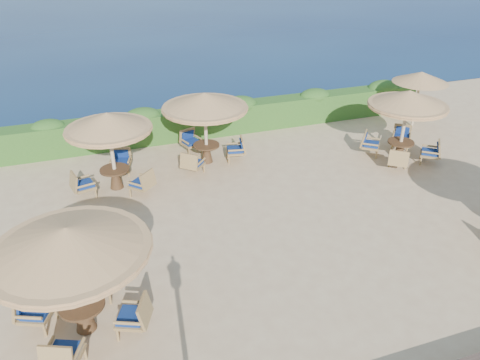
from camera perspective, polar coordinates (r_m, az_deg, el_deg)
ground at (r=14.06m, az=7.53°, el=-4.98°), size 120.00×120.00×0.00m
hedge at (r=19.74m, az=-1.49°, el=7.50°), size 18.00×0.90×1.20m
extra_parasol at (r=21.22m, az=21.20°, el=11.59°), size 2.30×2.30×2.41m
cafe_set_0 at (r=9.98m, az=-19.83°, el=-8.95°), size 3.26×3.26×2.65m
cafe_set_2 at (r=15.37m, az=-15.62°, el=5.28°), size 2.82×2.82×2.65m
cafe_set_3 at (r=16.63m, az=-4.28°, el=8.30°), size 3.06×3.06×2.65m
cafe_set_4 at (r=17.90m, az=19.61°, el=7.73°), size 2.82×2.82×2.65m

